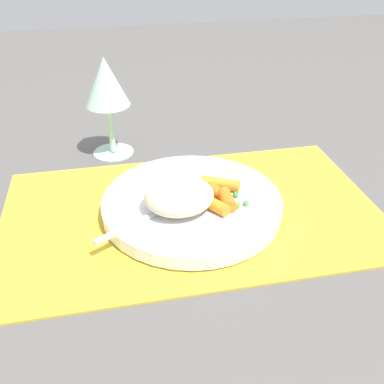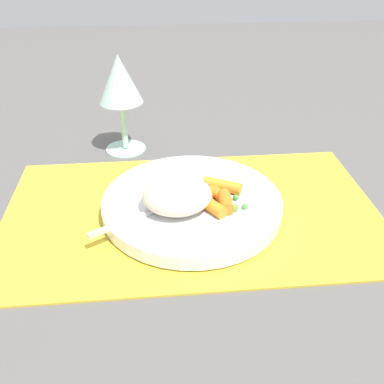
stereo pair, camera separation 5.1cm
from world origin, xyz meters
name	(u,v)px [view 2 (the right image)]	position (x,y,z in m)	size (l,w,h in m)	color
ground_plane	(192,213)	(0.00, 0.00, 0.00)	(2.40, 2.40, 0.00)	#565451
placemat	(192,211)	(0.00, 0.00, 0.00)	(0.51, 0.30, 0.01)	gold
plate	(192,204)	(0.00, 0.00, 0.02)	(0.24, 0.24, 0.02)	white
rice_mound	(177,195)	(-0.02, -0.02, 0.05)	(0.09, 0.08, 0.04)	beige
carrot_portion	(215,196)	(0.03, -0.01, 0.03)	(0.08, 0.09, 0.02)	orange
pea_scatter	(217,198)	(0.03, -0.01, 0.03)	(0.09, 0.08, 0.01)	#51A743
fork	(172,204)	(-0.03, -0.02, 0.03)	(0.18, 0.11, 0.01)	#B9B9B9
wine_glass	(120,83)	(-0.10, 0.20, 0.12)	(0.07, 0.07, 0.17)	#B2E0CC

